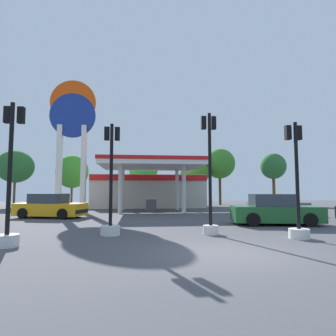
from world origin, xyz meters
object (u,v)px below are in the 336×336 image
object	(u,v)px
traffic_signal_2	(111,201)
tree_5	(273,167)
traffic_signal_3	(297,201)
station_pole_sign	(72,128)
car_3	(278,205)
car_1	(275,211)
tree_1	(72,172)
traffic_signal_0	(9,200)
car_0	(50,207)
tree_0	(15,167)
tree_3	(195,173)
traffic_signal_1	(210,188)
tree_2	(143,170)
tree_4	(220,164)

from	to	relation	value
traffic_signal_2	tree_5	world-z (taller)	tree_5
traffic_signal_2	traffic_signal_3	distance (m)	7.43
station_pole_sign	car_3	distance (m)	17.97
station_pole_sign	tree_5	bearing A→B (deg)	25.06
car_1	tree_1	bearing A→B (deg)	124.72
traffic_signal_0	traffic_signal_3	size ratio (longest dim) A/B	1.06
traffic_signal_2	tree_5	size ratio (longest dim) A/B	0.68
car_0	station_pole_sign	bearing A→B (deg)	86.01
station_pole_sign	car_3	xyz separation A→B (m)	(16.35, -3.72, -6.46)
car_0	tree_0	xyz separation A→B (m)	(-8.44, 14.87, 3.96)
car_0	traffic_signal_3	xyz separation A→B (m)	(12.05, -9.85, 0.68)
tree_1	tree_3	distance (m)	15.76
car_1	traffic_signal_1	size ratio (longest dim) A/B	0.94
car_1	traffic_signal_3	xyz separation A→B (m)	(-1.27, -4.37, 0.67)
car_0	traffic_signal_1	bearing A→B (deg)	-43.30
station_pole_sign	tree_1	world-z (taller)	station_pole_sign
traffic_signal_2	traffic_signal_3	world-z (taller)	traffic_signal_2
tree_2	tree_3	distance (m)	6.75
car_3	traffic_signal_2	world-z (taller)	traffic_signal_2
tree_4	tree_5	bearing A→B (deg)	-7.62
car_0	traffic_signal_2	size ratio (longest dim) A/B	1.06
traffic_signal_0	traffic_signal_1	xyz separation A→B (m)	(7.28, 1.93, 0.45)
traffic_signal_2	tree_1	distance (m)	26.68
traffic_signal_2	tree_1	size ratio (longest dim) A/B	0.72
tree_1	tree_5	distance (m)	26.27
car_3	tree_3	xyz separation A→B (m)	(-3.42, 15.03, 3.45)
tree_1	car_3	bearing A→B (deg)	-40.85
station_pole_sign	traffic_signal_0	world-z (taller)	station_pole_sign
car_3	tree_3	bearing A→B (deg)	102.82
traffic_signal_2	traffic_signal_3	xyz separation A→B (m)	(7.25, -1.60, 0.04)
traffic_signal_2	tree_0	world-z (taller)	tree_0
car_3	tree_4	xyz separation A→B (m)	(0.11, 15.62, 4.74)
tree_1	tree_3	xyz separation A→B (m)	(15.69, -1.50, -0.15)
traffic_signal_1	tree_1	xyz separation A→B (m)	(-11.40, 25.71, 2.36)
traffic_signal_2	car_3	bearing A→B (deg)	37.15
traffic_signal_2	tree_3	distance (m)	25.62
traffic_signal_3	tree_1	xyz separation A→B (m)	(-14.49, 27.12, 2.88)
traffic_signal_1	tree_4	xyz separation A→B (m)	(7.81, 24.81, 3.50)
traffic_signal_3	tree_4	xyz separation A→B (m)	(4.73, 26.21, 4.02)
traffic_signal_1	tree_4	size ratio (longest dim) A/B	0.69
car_0	tree_4	bearing A→B (deg)	44.29
car_3	traffic_signal_2	bearing A→B (deg)	-142.85
traffic_signal_1	tree_3	size ratio (longest dim) A/B	0.89
traffic_signal_1	tree_2	size ratio (longest dim) A/B	0.83
tree_5	tree_4	bearing A→B (deg)	172.38
traffic_signal_1	traffic_signal_2	size ratio (longest dim) A/B	1.12
station_pole_sign	car_1	world-z (taller)	station_pole_sign
car_3	tree_0	distance (m)	29.08
car_0	tree_3	distance (m)	20.88
tree_4	station_pole_sign	bearing A→B (deg)	-144.14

